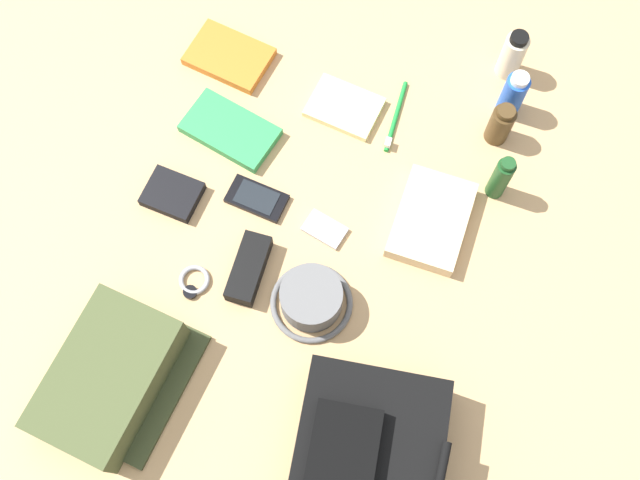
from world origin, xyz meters
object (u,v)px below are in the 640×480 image
(lotion_bottle, at_px, (512,55))
(wristwatch, at_px, (194,282))
(folded_towel, at_px, (431,220))
(shampoo_bottle, at_px, (501,178))
(wallet, at_px, (172,194))
(media_player, at_px, (326,230))
(notepad, at_px, (344,107))
(bucket_hat, at_px, (311,299))
(backpack, at_px, (364,472))
(cell_phone, at_px, (257,199))
(travel_guidebook, at_px, (230,130))
(deodorant_spray, at_px, (513,94))
(paperback_novel, at_px, (229,57))
(sunglasses_case, at_px, (249,269))
(cologne_bottle, at_px, (500,124))
(toiletry_pouch, at_px, (111,378))
(toothbrush, at_px, (395,120))

(lotion_bottle, bearing_deg, wristwatch, -38.56)
(folded_towel, bearing_deg, shampoo_bottle, 132.92)
(shampoo_bottle, bearing_deg, wallet, -73.99)
(wristwatch, relative_size, folded_towel, 0.36)
(shampoo_bottle, xyz_separation_m, wallet, (0.18, -0.64, -0.05))
(shampoo_bottle, height_order, wallet, shampoo_bottle)
(media_player, relative_size, notepad, 0.64)
(bucket_hat, relative_size, media_player, 1.71)
(backpack, relative_size, cell_phone, 2.89)
(cell_phone, bearing_deg, travel_guidebook, -143.82)
(backpack, bearing_deg, wallet, -130.40)
(wristwatch, bearing_deg, wallet, -148.91)
(deodorant_spray, height_order, wristwatch, deodorant_spray)
(backpack, height_order, bucket_hat, backpack)
(lotion_bottle, height_order, media_player, lotion_bottle)
(shampoo_bottle, height_order, cell_phone, shampoo_bottle)
(paperback_novel, xyz_separation_m, cell_phone, (0.31, 0.16, -0.00))
(cell_phone, xyz_separation_m, folded_towel, (-0.04, 0.36, 0.01))
(cell_phone, xyz_separation_m, sunglasses_case, (0.15, 0.03, 0.01))
(cologne_bottle, height_order, media_player, cologne_bottle)
(toiletry_pouch, distance_m, travel_guidebook, 0.57)
(bucket_hat, bearing_deg, travel_guidebook, -140.32)
(toothbrush, xyz_separation_m, folded_towel, (0.21, 0.12, 0.01))
(travel_guidebook, relative_size, wristwatch, 3.09)
(bucket_hat, bearing_deg, wristwatch, -85.59)
(lotion_bottle, height_order, wristwatch, lotion_bottle)
(notepad, xyz_separation_m, folded_towel, (0.21, 0.24, 0.01))
(wallet, bearing_deg, travel_guidebook, 165.63)
(cologne_bottle, relative_size, sunglasses_case, 0.77)
(lotion_bottle, bearing_deg, media_player, -31.56)
(deodorant_spray, bearing_deg, backpack, -8.61)
(bucket_hat, xyz_separation_m, wallet, (-0.15, -0.34, -0.02))
(shampoo_bottle, bearing_deg, notepad, -107.17)
(shampoo_bottle, bearing_deg, lotion_bottle, -174.90)
(toothbrush, relative_size, notepad, 1.16)
(lotion_bottle, bearing_deg, toiletry_pouch, -34.28)
(toothbrush, distance_m, notepad, 0.11)
(toiletry_pouch, relative_size, bucket_hat, 1.92)
(toothbrush, bearing_deg, media_player, -15.64)
(deodorant_spray, height_order, wallet, deodorant_spray)
(lotion_bottle, distance_m, toothbrush, 0.29)
(lotion_bottle, bearing_deg, shampoo_bottle, 5.10)
(media_player, relative_size, wristwatch, 1.35)
(bucket_hat, xyz_separation_m, notepad, (-0.44, -0.05, -0.02))
(backpack, distance_m, deodorant_spray, 0.83)
(deodorant_spray, relative_size, media_player, 1.29)
(sunglasses_case, bearing_deg, paperback_novel, -156.86)
(backpack, bearing_deg, notepad, -163.32)
(bucket_hat, relative_size, sunglasses_case, 1.16)
(backpack, xyz_separation_m, media_player, (-0.44, -0.18, -0.05))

